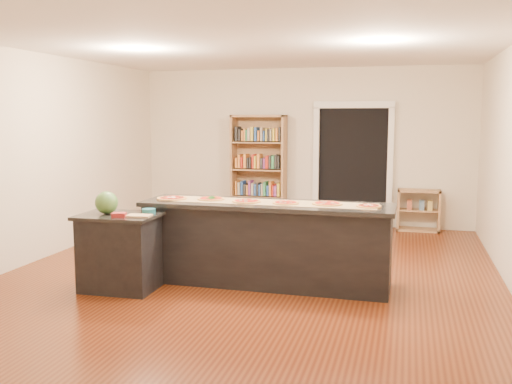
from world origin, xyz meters
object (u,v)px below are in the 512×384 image
(low_shelf, at_px, (418,210))
(waste_bin, at_px, (286,216))
(watermelon, at_px, (107,203))
(bookshelf, at_px, (259,170))
(side_counter, at_px, (120,252))
(kitchen_island, at_px, (266,243))

(low_shelf, xyz_separation_m, waste_bin, (-2.27, -0.21, -0.17))
(low_shelf, distance_m, watermelon, 5.58)
(waste_bin, bearing_deg, bookshelf, 161.36)
(side_counter, height_order, low_shelf, side_counter)
(side_counter, height_order, waste_bin, side_counter)
(bookshelf, height_order, waste_bin, bookshelf)
(side_counter, bearing_deg, kitchen_island, 21.62)
(side_counter, bearing_deg, bookshelf, 82.30)
(side_counter, bearing_deg, waste_bin, 74.67)
(side_counter, distance_m, waste_bin, 4.26)
(waste_bin, distance_m, watermelon, 4.37)
(low_shelf, bearing_deg, bookshelf, -179.53)
(kitchen_island, relative_size, side_counter, 3.33)
(kitchen_island, height_order, bookshelf, bookshelf)
(waste_bin, bearing_deg, kitchen_island, -81.69)
(low_shelf, height_order, watermelon, watermelon)
(kitchen_island, bearing_deg, bookshelf, 106.57)
(bookshelf, relative_size, waste_bin, 5.44)
(side_counter, relative_size, low_shelf, 1.23)
(kitchen_island, xyz_separation_m, watermelon, (-1.68, -0.66, 0.51))
(bookshelf, bearing_deg, low_shelf, 0.47)
(kitchen_island, bearing_deg, watermelon, -158.14)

